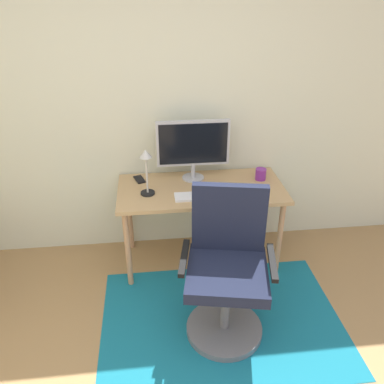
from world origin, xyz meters
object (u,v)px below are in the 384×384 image
at_px(desk, 201,196).
at_px(coffee_cup, 260,174).
at_px(keyboard, 202,196).
at_px(office_chair, 226,275).
at_px(monitor, 193,145).
at_px(computer_mouse, 244,193).
at_px(cell_phone, 139,179).
at_px(desk_lamp, 146,165).

bearing_deg(desk, coffee_cup, 10.20).
distance_m(keyboard, office_chair, 0.67).
bearing_deg(office_chair, coffee_cup, 74.22).
distance_m(keyboard, coffee_cup, 0.57).
bearing_deg(monitor, computer_mouse, -42.93).
relative_size(monitor, computer_mouse, 5.62).
bearing_deg(cell_phone, monitor, -20.38).
xyz_separation_m(keyboard, desk_lamp, (-0.41, 0.10, 0.23)).
bearing_deg(monitor, office_chair, -83.08).
height_order(computer_mouse, desk_lamp, desk_lamp).
height_order(desk, coffee_cup, coffee_cup).
xyz_separation_m(desk, cell_phone, (-0.49, 0.19, 0.08)).
height_order(desk_lamp, office_chair, desk_lamp).
height_order(desk, monitor, monitor).
height_order(monitor, coffee_cup, monitor).
bearing_deg(monitor, coffee_cup, -8.28).
relative_size(desk, office_chair, 1.27).
xyz_separation_m(monitor, coffee_cup, (0.55, -0.08, -0.25)).
distance_m(coffee_cup, desk_lamp, 0.96).
relative_size(keyboard, office_chair, 0.41).
distance_m(coffee_cup, office_chair, 1.01).
bearing_deg(computer_mouse, monitor, 137.07).
bearing_deg(computer_mouse, desk_lamp, 172.00).
bearing_deg(keyboard, cell_phone, 144.09).
height_order(monitor, desk_lamp, monitor).
bearing_deg(cell_phone, office_chair, -77.40).
height_order(desk, desk_lamp, desk_lamp).
height_order(desk, keyboard, keyboard).
xyz_separation_m(monitor, desk_lamp, (-0.38, -0.23, -0.05)).
relative_size(computer_mouse, cell_phone, 0.74).
bearing_deg(desk, cell_phone, 158.45).
relative_size(computer_mouse, office_chair, 0.10).
relative_size(coffee_cup, desk_lamp, 0.25).
xyz_separation_m(keyboard, cell_phone, (-0.48, 0.35, -0.00)).
height_order(desk, cell_phone, cell_phone).
bearing_deg(cell_phone, computer_mouse, -41.38).
xyz_separation_m(keyboard, office_chair, (0.08, -0.61, -0.26)).
bearing_deg(keyboard, monitor, 96.39).
distance_m(desk, cell_phone, 0.53).
xyz_separation_m(desk_lamp, office_chair, (0.49, -0.71, -0.50)).
bearing_deg(office_chair, desk, 106.40).
bearing_deg(office_chair, keyboard, 108.50).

